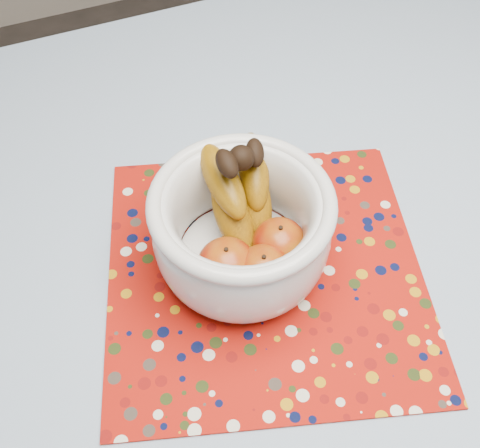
# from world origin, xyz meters

# --- Properties ---
(table) EXTENTS (1.20, 1.20, 0.75)m
(table) POSITION_xyz_m (0.00, 0.00, 0.67)
(table) COLOR brown
(table) RESTS_ON ground
(tablecloth) EXTENTS (1.32, 1.32, 0.01)m
(tablecloth) POSITION_xyz_m (0.00, 0.00, 0.76)
(tablecloth) COLOR #627DA4
(tablecloth) RESTS_ON table
(placemat) EXTENTS (0.50, 0.50, 0.00)m
(placemat) POSITION_xyz_m (-0.11, 0.04, 0.76)
(placemat) COLOR #971008
(placemat) RESTS_ON tablecloth
(fruit_bowl) EXTENTS (0.21, 0.23, 0.17)m
(fruit_bowl) POSITION_xyz_m (-0.13, 0.07, 0.84)
(fruit_bowl) COLOR silver
(fruit_bowl) RESTS_ON placemat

